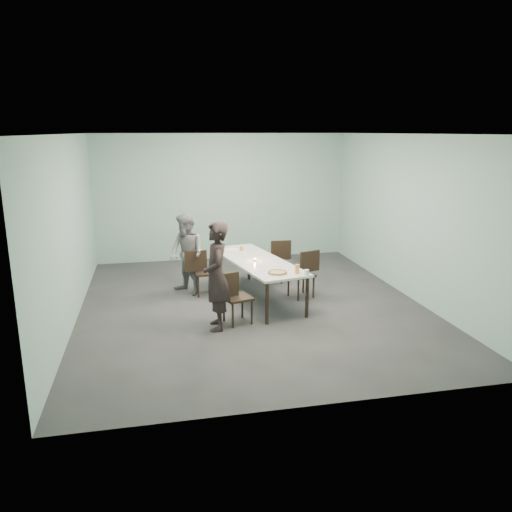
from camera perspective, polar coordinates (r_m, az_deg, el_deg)
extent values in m
plane|color=#333335|center=(9.05, -0.50, -5.57)|extent=(7.00, 7.00, 0.00)
cube|color=#9DC6C0|center=(12.07, -3.85, 6.71)|extent=(6.00, 0.02, 3.00)
cube|color=#9DC6C0|center=(5.37, 6.92, -2.75)|extent=(6.00, 0.02, 3.00)
cube|color=#9DC6C0|center=(8.60, -20.55, 2.83)|extent=(0.02, 7.00, 3.00)
cube|color=#9DC6C0|center=(9.71, 17.16, 4.30)|extent=(0.02, 7.00, 3.00)
cube|color=white|center=(8.52, -0.55, 13.78)|extent=(6.00, 7.00, 0.02)
cube|color=white|center=(9.15, 0.09, -0.57)|extent=(1.43, 2.73, 0.04)
cylinder|color=black|center=(8.05, 1.27, -5.43)|extent=(0.06, 0.06, 0.71)
cylinder|color=black|center=(10.21, -4.62, -1.24)|extent=(0.06, 0.06, 0.71)
cylinder|color=black|center=(8.38, 5.86, -4.71)|extent=(0.06, 0.06, 0.71)
cylinder|color=black|center=(10.47, -0.81, -0.80)|extent=(0.06, 0.06, 0.71)
cube|color=black|center=(8.09, -2.12, -4.78)|extent=(0.52, 0.52, 0.04)
cube|color=black|center=(7.94, -3.37, -3.34)|extent=(0.41, 0.16, 0.40)
cylinder|color=black|center=(7.96, -2.68, -6.85)|extent=(0.04, 0.04, 0.41)
cylinder|color=black|center=(8.24, -3.70, -6.10)|extent=(0.04, 0.04, 0.41)
cylinder|color=black|center=(8.10, -0.49, -6.45)|extent=(0.04, 0.04, 0.41)
cylinder|color=black|center=(8.38, -1.57, -5.73)|extent=(0.04, 0.04, 0.41)
cube|color=black|center=(9.54, -5.72, -1.89)|extent=(0.42, 0.42, 0.04)
cube|color=black|center=(9.46, -6.90, -0.56)|extent=(0.42, 0.04, 0.40)
cylinder|color=black|center=(9.43, -6.60, -3.54)|extent=(0.04, 0.04, 0.41)
cylinder|color=black|center=(9.75, -6.80, -2.95)|extent=(0.04, 0.04, 0.41)
cylinder|color=black|center=(9.46, -4.55, -3.43)|extent=(0.04, 0.04, 0.41)
cylinder|color=black|center=(9.78, -4.81, -2.84)|extent=(0.04, 0.04, 0.41)
cube|color=black|center=(9.38, 5.18, -2.16)|extent=(0.52, 0.52, 0.04)
cube|color=black|center=(9.42, 6.18, -0.60)|extent=(0.41, 0.16, 0.40)
cylinder|color=black|center=(9.67, 5.43, -3.06)|extent=(0.04, 0.04, 0.41)
cylinder|color=black|center=(9.40, 6.59, -3.59)|extent=(0.04, 0.04, 0.41)
cylinder|color=black|center=(9.49, 3.73, -3.36)|extent=(0.04, 0.04, 0.41)
cylinder|color=black|center=(9.22, 4.86, -3.91)|extent=(0.04, 0.04, 0.41)
cube|color=black|center=(10.28, 1.82, -0.66)|extent=(0.43, 0.43, 0.04)
cube|color=black|center=(10.26, 2.87, 0.68)|extent=(0.42, 0.05, 0.40)
cylinder|color=black|center=(10.53, 2.53, -1.57)|extent=(0.04, 0.04, 0.41)
cylinder|color=black|center=(10.21, 2.95, -2.08)|extent=(0.04, 0.04, 0.41)
cylinder|color=black|center=(10.46, 0.71, -1.66)|extent=(0.04, 0.04, 0.41)
cylinder|color=black|center=(10.14, 1.07, -2.18)|extent=(0.04, 0.04, 0.41)
imported|color=black|center=(7.77, -4.54, -2.32)|extent=(0.43, 0.64, 1.71)
imported|color=gray|center=(9.55, -7.92, 0.19)|extent=(0.91, 0.95, 1.55)
cylinder|color=white|center=(8.27, 2.46, -1.99)|extent=(0.34, 0.34, 0.01)
cylinder|color=tan|center=(8.27, 2.46, -1.90)|extent=(0.30, 0.30, 0.01)
torus|color=brown|center=(8.27, 2.46, -1.87)|extent=(0.32, 0.32, 0.03)
cylinder|color=white|center=(8.77, 2.23, -1.06)|extent=(0.18, 0.18, 0.01)
cylinder|color=orange|center=(8.30, 4.72, -1.49)|extent=(0.08, 0.08, 0.15)
cylinder|color=silver|center=(8.22, 5.80, -1.88)|extent=(0.08, 0.08, 0.09)
cylinder|color=silver|center=(9.06, -0.15, -0.48)|extent=(0.06, 0.06, 0.03)
cylinder|color=orange|center=(9.05, -0.15, -0.33)|extent=(0.04, 0.04, 0.01)
cylinder|color=orange|center=(9.86, -1.69, 0.86)|extent=(0.07, 0.07, 0.08)
cube|color=silver|center=(9.94, -2.90, 0.74)|extent=(0.34, 0.28, 0.01)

